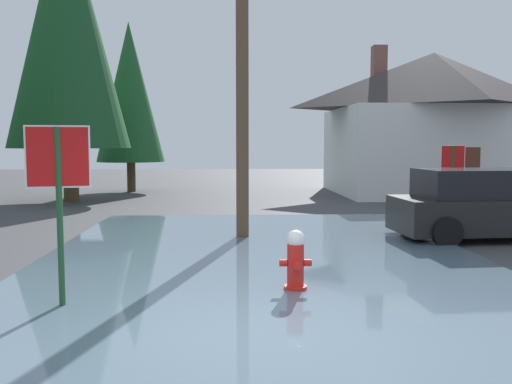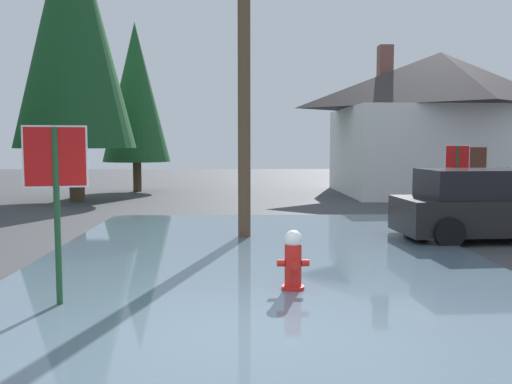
% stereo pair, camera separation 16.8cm
% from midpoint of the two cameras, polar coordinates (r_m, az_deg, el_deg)
% --- Properties ---
extents(ground_plane, '(80.00, 80.00, 0.10)m').
position_cam_midpoint_polar(ground_plane, '(6.51, 0.13, -14.89)').
color(ground_plane, '#424244').
extents(flood_puddle, '(8.15, 13.37, 0.06)m').
position_cam_midpoint_polar(flood_puddle, '(9.81, 1.25, -7.54)').
color(flood_puddle, slate).
rests_on(flood_puddle, ground).
extents(stop_sign_near, '(0.78, 0.19, 2.39)m').
position_cam_midpoint_polar(stop_sign_near, '(7.60, -19.10, 1.36)').
color(stop_sign_near, '#1E4C28').
rests_on(stop_sign_near, ground).
extents(fire_hydrant, '(0.46, 0.40, 0.92)m').
position_cam_midpoint_polar(fire_hydrant, '(8.13, 4.39, -7.16)').
color(fire_hydrant, red).
rests_on(fire_hydrant, ground).
extents(utility_pole, '(1.60, 0.28, 8.77)m').
position_cam_midpoint_polar(utility_pole, '(12.70, -0.84, 15.91)').
color(utility_pole, brown).
rests_on(utility_pole, ground).
extents(stop_sign_far, '(0.60, 0.29, 2.10)m').
position_cam_midpoint_polar(stop_sign_far, '(16.72, 20.06, 2.37)').
color(stop_sign_far, '#1E4C28').
rests_on(stop_sign_far, ground).
extents(house, '(8.84, 7.59, 6.42)m').
position_cam_midpoint_polar(house, '(25.11, 18.29, 6.90)').
color(house, silver).
rests_on(house, ground).
extents(parked_car, '(4.53, 2.21, 1.58)m').
position_cam_midpoint_polar(parked_car, '(13.59, 23.31, -1.34)').
color(parked_car, black).
rests_on(parked_car, ground).
extents(pine_tree_tall_left, '(2.96, 2.96, 7.40)m').
position_cam_midpoint_polar(pine_tree_tall_left, '(25.47, -11.96, 9.86)').
color(pine_tree_tall_left, '#4C3823').
rests_on(pine_tree_tall_left, ground).
extents(pine_tree_mid_left, '(4.39, 4.39, 10.96)m').
position_cam_midpoint_polar(pine_tree_mid_left, '(22.22, -17.96, 15.92)').
color(pine_tree_mid_left, '#4C3823').
rests_on(pine_tree_mid_left, ground).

